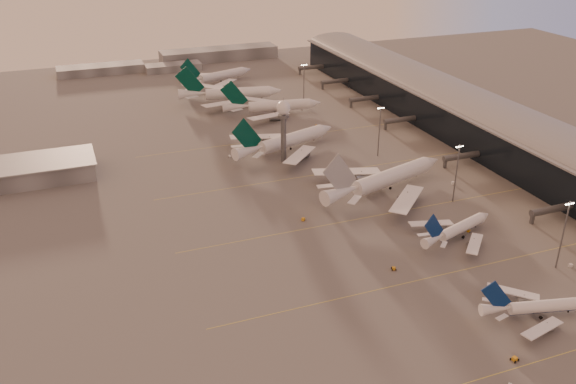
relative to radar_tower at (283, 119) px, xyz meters
name	(u,v)px	position (x,y,z in m)	size (l,w,h in m)	color
ground	(406,304)	(-5.00, -120.00, -20.95)	(700.00, 700.00, 0.00)	#5B5858
taxiway_markings	(398,210)	(25.00, -64.00, -20.94)	(180.00, 185.25, 0.02)	gold
terminal	(480,121)	(102.88, -9.91, -10.43)	(57.00, 362.00, 23.04)	black
radar_tower	(283,119)	(0.00, 0.00, 0.00)	(6.40, 6.40, 31.10)	#55575C
mast_a	(564,232)	(53.00, -120.00, -7.21)	(3.60, 0.56, 25.00)	#55575C
mast_b	(457,171)	(50.00, -65.00, -7.21)	(3.60, 0.56, 25.00)	#55575C
mast_c	(379,129)	(45.00, -10.00, -7.21)	(3.60, 0.56, 25.00)	#55575C
mast_d	(304,82)	(43.00, 80.00, -7.21)	(3.60, 0.56, 25.00)	#55575C
distant_horizon	(186,59)	(-2.38, 205.14, -17.06)	(165.00, 37.50, 9.00)	slate
narrowbody_near	(536,309)	(27.72, -138.83, -18.13)	(35.03, 27.63, 13.90)	white
narrowbody_mid	(457,231)	(33.60, -91.06, -17.91)	(37.09, 29.12, 14.99)	white
widebody_white	(385,182)	(28.47, -46.36, -16.75)	(66.72, 52.67, 24.22)	white
greentail_a	(286,144)	(5.61, 11.38, -16.92)	(60.12, 47.71, 22.80)	white
greentail_b	(273,108)	(19.06, 68.54, -17.20)	(58.05, 46.51, 21.22)	white
greentail_c	(231,96)	(3.00, 100.00, -16.83)	(63.62, 50.94, 23.29)	white
greentail_d	(218,78)	(6.83, 144.87, -17.34)	(53.88, 42.75, 20.44)	white
gsv_truck_a	(510,383)	(1.78, -159.77, -19.92)	(4.88, 4.66, 2.01)	silver
gsv_tug_near	(515,359)	(9.09, -152.57, -20.36)	(3.37, 4.50, 1.15)	orange
gsv_catering_a	(572,261)	(58.19, -121.45, -18.74)	(5.45, 2.70, 4.41)	silver
gsv_tug_mid	(394,269)	(1.31, -101.71, -20.43)	(4.00, 3.14, 1.00)	orange
gsv_truck_b	(469,229)	(40.82, -88.77, -19.87)	(5.58, 3.22, 2.12)	orange
gsv_truck_c	(304,217)	(-13.46, -58.34, -19.74)	(5.93, 5.29, 2.38)	orange
gsv_catering_b	(454,179)	(60.12, -50.92, -18.64)	(6.14, 4.34, 4.61)	silver
gsv_tug_far	(333,177)	(13.97, -26.07, -20.46)	(3.53, 3.82, 0.94)	silver
gsv_truck_d	(229,155)	(-22.74, 14.22, -19.88)	(3.45, 5.54, 2.11)	silver
gsv_tug_hangar	(316,126)	(33.95, 39.95, -20.50)	(3.41, 2.58, 0.87)	orange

